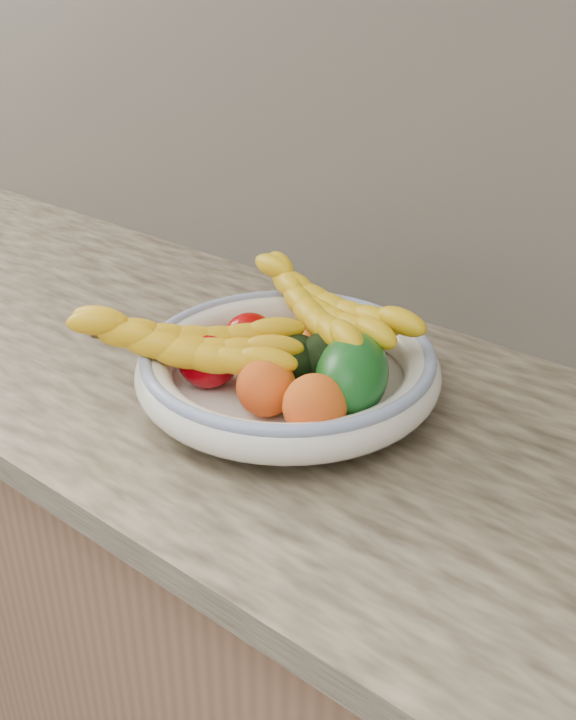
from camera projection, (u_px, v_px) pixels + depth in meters
The scene contains 14 objects.
kitchen_counter at pixel (298, 627), 1.28m from camera, with size 2.44×0.66×1.40m.
fruit_bowl at pixel (288, 368), 1.03m from camera, with size 0.39×0.39×0.08m.
clementine_back_left at pixel (310, 334), 1.10m from camera, with size 0.05×0.05×0.04m, color #FC6105.
clementine_back_right at pixel (341, 339), 1.08m from camera, with size 0.05×0.05×0.05m, color orange.
clementine_back_mid at pixel (317, 343), 1.07m from camera, with size 0.06×0.06×0.05m, color orange.
tomato_left at pixel (250, 336), 1.08m from camera, with size 0.07×0.07×0.06m, color #A30000.
tomato_near_left at pixel (208, 360), 1.02m from camera, with size 0.08×0.08×0.07m, color #A4000A.
avocado_center at pixel (296, 361), 1.01m from camera, with size 0.06×0.09×0.06m, color black.
avocado_right at pixel (335, 359), 1.01m from camera, with size 0.08×0.11×0.08m, color black.
green_mango at pixel (352, 375), 0.95m from camera, with size 0.09×0.13×0.10m, color #0E4E15.
peach_front at pixel (266, 387), 0.95m from camera, with size 0.07×0.07×0.07m, color orange.
peach_right at pixel (315, 406), 0.91m from camera, with size 0.07×0.07×0.07m, color orange.
banana_bunch_back at pixel (321, 314), 1.08m from camera, with size 0.33×0.12×0.09m, color yellow, non-canonical shape.
banana_bunch_front at pixel (186, 349), 1.00m from camera, with size 0.31×0.12×0.09m, color #EBB213, non-canonical shape.
Camera 1 is at (0.56, 0.96, 1.45)m, focal length 40.00 mm.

